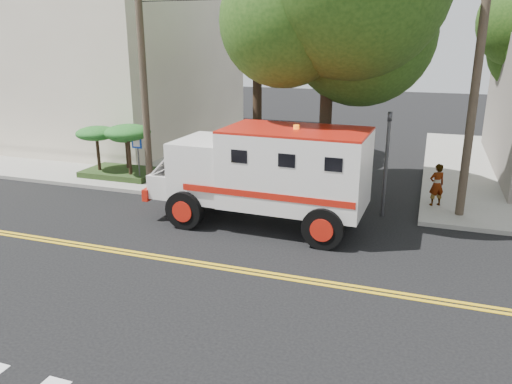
% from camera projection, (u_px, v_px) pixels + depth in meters
% --- Properties ---
extents(ground, '(100.00, 100.00, 0.00)m').
position_uv_depth(ground, '(217.00, 267.00, 13.43)').
color(ground, black).
rests_on(ground, ground).
extents(sidewalk_nw, '(17.00, 17.00, 0.15)m').
position_uv_depth(sidewalk_nw, '(100.00, 140.00, 29.84)').
color(sidewalk_nw, gray).
rests_on(sidewalk_nw, ground).
extents(building_left, '(16.00, 14.00, 10.00)m').
position_uv_depth(building_left, '(79.00, 51.00, 30.33)').
color(building_left, beige).
rests_on(building_left, sidewalk_nw).
extents(utility_pole_left, '(0.28, 0.28, 9.00)m').
position_uv_depth(utility_pole_left, '(143.00, 76.00, 19.28)').
color(utility_pole_left, '#382D23').
rests_on(utility_pole_left, ground).
extents(utility_pole_right, '(0.28, 0.28, 9.00)m').
position_uv_depth(utility_pole_right, '(476.00, 84.00, 15.72)').
color(utility_pole_right, '#382D23').
rests_on(utility_pole_right, ground).
extents(tree_left, '(4.48, 4.20, 7.70)m').
position_uv_depth(tree_left, '(262.00, 42.00, 23.23)').
color(tree_left, black).
rests_on(tree_left, ground).
extents(traffic_signal, '(0.15, 0.18, 3.60)m').
position_uv_depth(traffic_signal, '(387.00, 153.00, 16.64)').
color(traffic_signal, '#3F3F42').
rests_on(traffic_signal, ground).
extents(accessibility_sign, '(0.45, 0.10, 2.02)m').
position_uv_depth(accessibility_sign, '(138.00, 153.00, 20.55)').
color(accessibility_sign, '#3F3F42').
rests_on(accessibility_sign, ground).
extents(palm_planter, '(3.52, 2.63, 2.36)m').
position_uv_depth(palm_planter, '(118.00, 142.00, 21.26)').
color(palm_planter, '#1E3314').
rests_on(palm_planter, sidewalk_nw).
extents(armored_truck, '(7.19, 3.06, 3.24)m').
position_uv_depth(armored_truck, '(268.00, 170.00, 15.96)').
color(armored_truck, silver).
rests_on(armored_truck, ground).
extents(pedestrian_a, '(0.67, 0.60, 1.54)m').
position_uv_depth(pedestrian_a, '(437.00, 185.00, 17.70)').
color(pedestrian_a, gray).
rests_on(pedestrian_a, sidewalk_ne).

